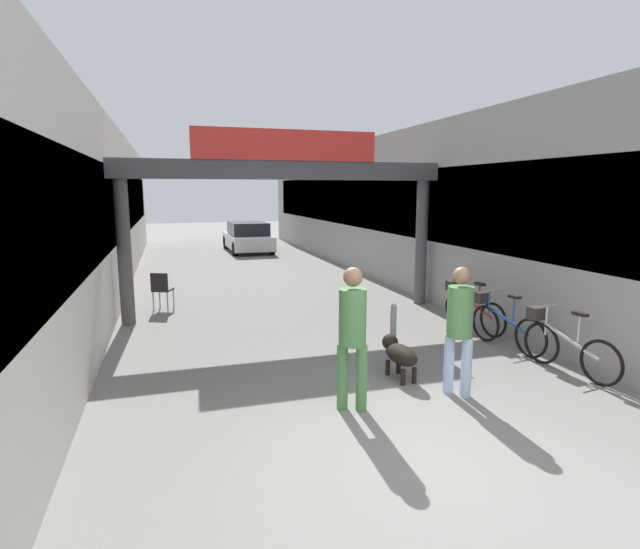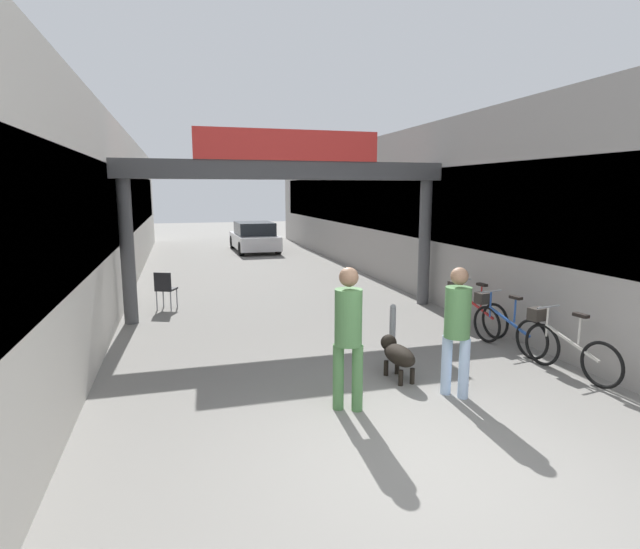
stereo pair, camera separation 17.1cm
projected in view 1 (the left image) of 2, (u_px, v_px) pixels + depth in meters
ground_plane at (434, 462)px, 5.08m from camera, size 80.00×80.00×0.00m
storefront_left at (67, 211)px, 13.63m from camera, size 3.00×26.00×4.35m
storefront_right at (405, 208)px, 16.55m from camera, size 3.00×26.00×4.35m
arcade_sign_gateway at (285, 186)px, 10.80m from camera, size 7.40×0.47×4.00m
pedestrian_with_dog at (460, 322)px, 6.60m from camera, size 0.48×0.48×1.75m
pedestrian_companion at (352, 329)px, 6.14m from camera, size 0.45×0.45×1.82m
dog_on_leash at (399, 353)px, 7.33m from camera, size 0.38×0.82×0.59m
bicycle_silver_nearest at (564, 344)px, 7.56m from camera, size 0.46×1.68×0.98m
bicycle_blue_second at (502, 323)px, 8.74m from camera, size 0.46×1.68×0.98m
bicycle_red_third at (470, 308)px, 9.88m from camera, size 0.46×1.68×0.98m
bollard_post_metal at (393, 332)px, 8.07m from camera, size 0.10×0.10×0.94m
cafe_chair_black_nearer at (161, 287)px, 11.42m from camera, size 0.53×0.53×0.89m
parked_car_white at (248, 237)px, 22.54m from camera, size 1.86×4.04×1.33m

